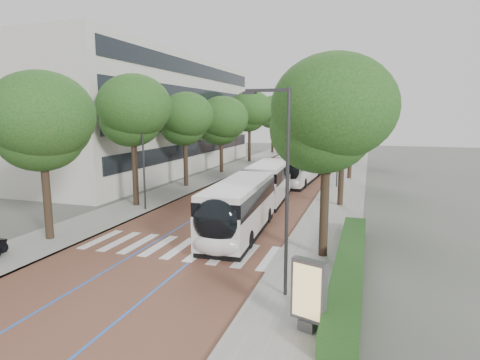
% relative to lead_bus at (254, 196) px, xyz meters
% --- Properties ---
extents(ground, '(160.00, 160.00, 0.00)m').
position_rel_lead_bus_xyz_m(ground, '(-2.30, -8.21, -1.63)').
color(ground, '#51544C').
rests_on(ground, ground).
extents(road, '(11.00, 140.00, 0.02)m').
position_rel_lead_bus_xyz_m(road, '(-2.30, 31.79, -1.62)').
color(road, brown).
rests_on(road, ground).
extents(sidewalk_left, '(4.00, 140.00, 0.12)m').
position_rel_lead_bus_xyz_m(sidewalk_left, '(-9.80, 31.79, -1.57)').
color(sidewalk_left, gray).
rests_on(sidewalk_left, ground).
extents(sidewalk_right, '(4.00, 140.00, 0.12)m').
position_rel_lead_bus_xyz_m(sidewalk_right, '(5.20, 31.79, -1.57)').
color(sidewalk_right, gray).
rests_on(sidewalk_right, ground).
extents(kerb_left, '(0.20, 140.00, 0.14)m').
position_rel_lead_bus_xyz_m(kerb_left, '(-7.90, 31.79, -1.57)').
color(kerb_left, gray).
rests_on(kerb_left, ground).
extents(kerb_right, '(0.20, 140.00, 0.14)m').
position_rel_lead_bus_xyz_m(kerb_right, '(3.30, 31.79, -1.57)').
color(kerb_right, gray).
rests_on(kerb_right, ground).
extents(zebra_crossing, '(10.55, 3.60, 0.01)m').
position_rel_lead_bus_xyz_m(zebra_crossing, '(-2.10, -7.21, -1.60)').
color(zebra_crossing, silver).
rests_on(zebra_crossing, ground).
extents(lane_line_left, '(0.12, 126.00, 0.01)m').
position_rel_lead_bus_xyz_m(lane_line_left, '(-3.90, 31.79, -1.60)').
color(lane_line_left, blue).
rests_on(lane_line_left, road).
extents(lane_line_right, '(0.12, 126.00, 0.01)m').
position_rel_lead_bus_xyz_m(lane_line_right, '(-0.70, 31.79, -1.60)').
color(lane_line_right, blue).
rests_on(lane_line_right, road).
extents(office_building, '(18.11, 40.00, 14.00)m').
position_rel_lead_bus_xyz_m(office_building, '(-21.77, 19.79, 5.37)').
color(office_building, '#B2AFA5').
rests_on(office_building, ground).
extents(hedge, '(1.20, 14.00, 0.80)m').
position_rel_lead_bus_xyz_m(hedge, '(6.80, -8.21, -1.11)').
color(hedge, '#1F4618').
rests_on(hedge, sidewalk_right).
extents(streetlight_near, '(1.82, 0.20, 8.00)m').
position_rel_lead_bus_xyz_m(streetlight_near, '(4.32, -11.21, 3.19)').
color(streetlight_near, '#2E2E31').
rests_on(streetlight_near, sidewalk_right).
extents(streetlight_far, '(1.82, 0.20, 8.00)m').
position_rel_lead_bus_xyz_m(streetlight_far, '(4.32, 13.79, 3.19)').
color(streetlight_far, '#2E2E31').
rests_on(streetlight_far, sidewalk_right).
extents(lamp_post_left, '(0.14, 0.14, 8.00)m').
position_rel_lead_bus_xyz_m(lamp_post_left, '(-8.40, -0.21, 2.49)').
color(lamp_post_left, '#2E2E31').
rests_on(lamp_post_left, sidewalk_left).
extents(trees_left, '(6.29, 60.91, 9.98)m').
position_rel_lead_bus_xyz_m(trees_left, '(-9.80, 19.61, 5.18)').
color(trees_left, black).
rests_on(trees_left, ground).
extents(trees_right, '(5.92, 47.74, 9.41)m').
position_rel_lead_bus_xyz_m(trees_right, '(5.40, 12.37, 4.68)').
color(trees_right, black).
rests_on(trees_right, ground).
extents(lead_bus, '(3.53, 18.51, 3.20)m').
position_rel_lead_bus_xyz_m(lead_bus, '(0.00, 0.00, 0.00)').
color(lead_bus, black).
rests_on(lead_bus, ground).
extents(bus_queued_0, '(3.12, 12.50, 3.20)m').
position_rel_lead_bus_xyz_m(bus_queued_0, '(0.56, 15.78, -0.00)').
color(bus_queued_0, silver).
rests_on(bus_queued_0, ground).
extents(bus_queued_1, '(2.58, 12.40, 3.20)m').
position_rel_lead_bus_xyz_m(bus_queued_1, '(0.31, 29.01, -0.00)').
color(bus_queued_1, silver).
rests_on(bus_queued_1, ground).
extents(bus_queued_2, '(2.79, 12.45, 3.20)m').
position_rel_lead_bus_xyz_m(bus_queued_2, '(0.30, 42.12, -0.00)').
color(bus_queued_2, silver).
rests_on(bus_queued_2, ground).
extents(ad_panel, '(1.20, 0.66, 2.42)m').
position_rel_lead_bus_xyz_m(ad_panel, '(5.74, -13.57, -0.24)').
color(ad_panel, '#59595B').
rests_on(ad_panel, sidewalk_right).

